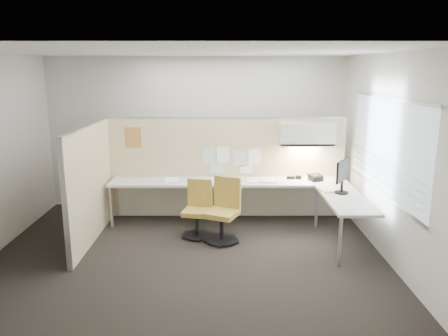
{
  "coord_description": "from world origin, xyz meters",
  "views": [
    {
      "loc": [
        0.5,
        -5.86,
        2.59
      ],
      "look_at": [
        0.51,
        0.8,
        1.06
      ],
      "focal_mm": 35.0,
      "sensor_mm": 36.0,
      "label": 1
    }
  ],
  "objects_px": {
    "desk": "(249,190)",
    "chair_right": "(198,211)",
    "chair_left": "(224,212)",
    "phone": "(315,178)",
    "monitor": "(343,174)"
  },
  "relations": [
    {
      "from": "monitor",
      "to": "phone",
      "type": "xyz_separation_m",
      "value": [
        -0.24,
        0.77,
        -0.25
      ]
    },
    {
      "from": "desk",
      "to": "phone",
      "type": "height_order",
      "value": "phone"
    },
    {
      "from": "chair_left",
      "to": "phone",
      "type": "bearing_deg",
      "value": 52.55
    },
    {
      "from": "phone",
      "to": "desk",
      "type": "bearing_deg",
      "value": 169.28
    },
    {
      "from": "chair_left",
      "to": "desk",
      "type": "bearing_deg",
      "value": 82.25
    },
    {
      "from": "desk",
      "to": "chair_left",
      "type": "height_order",
      "value": "chair_left"
    },
    {
      "from": "desk",
      "to": "chair_right",
      "type": "relative_size",
      "value": 4.58
    },
    {
      "from": "chair_right",
      "to": "monitor",
      "type": "distance_m",
      "value": 2.28
    },
    {
      "from": "chair_left",
      "to": "phone",
      "type": "relative_size",
      "value": 3.7
    },
    {
      "from": "chair_left",
      "to": "chair_right",
      "type": "bearing_deg",
      "value": 178.39
    },
    {
      "from": "desk",
      "to": "chair_right",
      "type": "distance_m",
      "value": 0.97
    },
    {
      "from": "desk",
      "to": "phone",
      "type": "xyz_separation_m",
      "value": [
        1.13,
        0.16,
        0.18
      ]
    },
    {
      "from": "chair_right",
      "to": "monitor",
      "type": "height_order",
      "value": "monitor"
    },
    {
      "from": "monitor",
      "to": "phone",
      "type": "height_order",
      "value": "monitor"
    },
    {
      "from": "desk",
      "to": "phone",
      "type": "distance_m",
      "value": 1.15
    }
  ]
}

